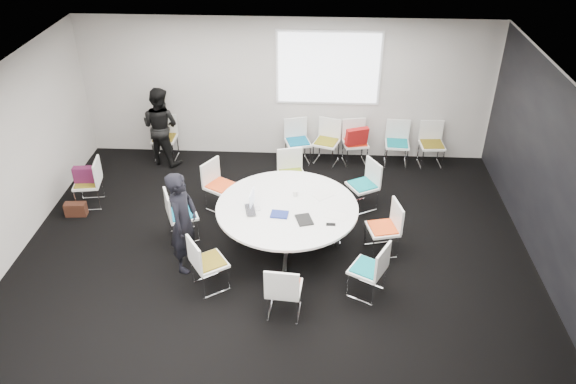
# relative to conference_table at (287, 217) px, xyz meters

# --- Properties ---
(room_shell) EXTENTS (8.08, 7.08, 2.88)m
(room_shell) POSITION_rel_conference_table_xyz_m (-0.09, -0.41, 0.86)
(room_shell) COLOR black
(room_shell) RESTS_ON ground
(conference_table) EXTENTS (2.20, 2.20, 0.73)m
(conference_table) POSITION_rel_conference_table_xyz_m (0.00, 0.00, 0.00)
(conference_table) COLOR silver
(conference_table) RESTS_ON ground
(projection_screen) EXTENTS (1.90, 0.03, 1.35)m
(projection_screen) POSITION_rel_conference_table_xyz_m (0.62, 3.05, 1.31)
(projection_screen) COLOR white
(projection_screen) RESTS_ON room_shell
(chair_ring_a) EXTENTS (0.54, 0.55, 0.88)m
(chair_ring_a) POSITION_rel_conference_table_xyz_m (1.49, -0.11, -0.26)
(chair_ring_a) COLOR silver
(chair_ring_a) RESTS_ON ground
(chair_ring_b) EXTENTS (0.62, 0.62, 0.88)m
(chair_ring_b) POSITION_rel_conference_table_xyz_m (1.25, 1.14, -0.26)
(chair_ring_b) COLOR silver
(chair_ring_b) RESTS_ON ground
(chair_ring_c) EXTENTS (0.56, 0.55, 0.88)m
(chair_ring_c) POSITION_rel_conference_table_xyz_m (0.00, 1.44, -0.26)
(chair_ring_c) COLOR silver
(chair_ring_c) RESTS_ON ground
(chair_ring_d) EXTENTS (0.62, 0.62, 0.88)m
(chair_ring_d) POSITION_rel_conference_table_xyz_m (-1.22, 0.99, -0.26)
(chair_ring_d) COLOR silver
(chair_ring_d) RESTS_ON ground
(chair_ring_e) EXTENTS (0.59, 0.60, 0.88)m
(chair_ring_e) POSITION_rel_conference_table_xyz_m (-1.70, 0.10, -0.26)
(chair_ring_e) COLOR silver
(chair_ring_e) RESTS_ON ground
(chair_ring_f) EXTENTS (0.63, 0.63, 0.88)m
(chair_ring_f) POSITION_rel_conference_table_xyz_m (-1.06, -1.07, -0.26)
(chair_ring_f) COLOR silver
(chair_ring_f) RESTS_ON ground
(chair_ring_g) EXTENTS (0.50, 0.49, 0.88)m
(chair_ring_g) POSITION_rel_conference_table_xyz_m (0.04, -1.55, -0.26)
(chair_ring_g) COLOR silver
(chair_ring_g) RESTS_ON ground
(chair_ring_h) EXTENTS (0.61, 0.62, 0.88)m
(chair_ring_h) POSITION_rel_conference_table_xyz_m (1.20, -1.09, -0.26)
(chair_ring_h) COLOR silver
(chair_ring_h) RESTS_ON ground
(chair_back_a) EXTENTS (0.57, 0.56, 0.88)m
(chair_back_a) POSITION_rel_conference_table_xyz_m (0.06, 2.72, -0.26)
(chair_back_a) COLOR silver
(chair_back_a) RESTS_ON ground
(chair_back_b) EXTENTS (0.58, 0.57, 0.88)m
(chair_back_b) POSITION_rel_conference_table_xyz_m (0.63, 2.75, -0.26)
(chair_back_b) COLOR silver
(chair_back_b) RESTS_ON ground
(chair_back_c) EXTENTS (0.54, 0.53, 0.88)m
(chair_back_c) POSITION_rel_conference_table_xyz_m (1.19, 2.75, -0.26)
(chair_back_c) COLOR silver
(chair_back_c) RESTS_ON ground
(chair_back_d) EXTENTS (0.48, 0.47, 0.88)m
(chair_back_d) POSITION_rel_conference_table_xyz_m (2.02, 2.75, -0.26)
(chair_back_d) COLOR silver
(chair_back_d) RESTS_ON ground
(chair_back_e) EXTENTS (0.48, 0.47, 0.88)m
(chair_back_e) POSITION_rel_conference_table_xyz_m (2.69, 2.75, -0.26)
(chair_back_e) COLOR silver
(chair_back_e) RESTS_ON ground
(chair_spare_left) EXTENTS (0.51, 0.52, 0.88)m
(chair_spare_left) POSITION_rel_conference_table_xyz_m (-3.52, 0.97, -0.26)
(chair_spare_left) COLOR silver
(chair_spare_left) RESTS_ON ground
(chair_person_back) EXTENTS (0.46, 0.45, 0.88)m
(chair_person_back) POSITION_rel_conference_table_xyz_m (-2.61, 2.75, -0.26)
(chair_person_back) COLOR silver
(chair_person_back) RESTS_ON ground
(person_main) EXTENTS (0.49, 0.65, 1.62)m
(person_main) POSITION_rel_conference_table_xyz_m (-1.48, -0.61, 0.27)
(person_main) COLOR black
(person_main) RESTS_ON ground
(person_back) EXTENTS (0.93, 0.83, 1.58)m
(person_back) POSITION_rel_conference_table_xyz_m (-2.61, 2.59, 0.25)
(person_back) COLOR black
(person_back) RESTS_ON ground
(laptop) EXTENTS (0.29, 0.38, 0.03)m
(laptop) POSITION_rel_conference_table_xyz_m (-0.50, -0.15, 0.21)
(laptop) COLOR #333338
(laptop) RESTS_ON conference_table
(laptop_lid) EXTENTS (0.04, 0.30, 0.22)m
(laptop_lid) POSITION_rel_conference_table_xyz_m (-0.54, 0.01, 0.32)
(laptop_lid) COLOR silver
(laptop_lid) RESTS_ON conference_table
(notebook_black) EXTENTS (0.30, 0.35, 0.02)m
(notebook_black) POSITION_rel_conference_table_xyz_m (0.28, -0.36, 0.20)
(notebook_black) COLOR black
(notebook_black) RESTS_ON conference_table
(tablet_folio) EXTENTS (0.28, 0.22, 0.03)m
(tablet_folio) POSITION_rel_conference_table_xyz_m (-0.10, -0.24, 0.21)
(tablet_folio) COLOR navy
(tablet_folio) RESTS_ON conference_table
(papers_right) EXTENTS (0.36, 0.35, 0.00)m
(papers_right) POSITION_rel_conference_table_xyz_m (0.55, 0.35, 0.19)
(papers_right) COLOR silver
(papers_right) RESTS_ON conference_table
(papers_front) EXTENTS (0.35, 0.29, 0.00)m
(papers_front) POSITION_rel_conference_table_xyz_m (0.76, -0.21, 0.19)
(papers_front) COLOR white
(papers_front) RESTS_ON conference_table
(cup) EXTENTS (0.08, 0.08, 0.09)m
(cup) POSITION_rel_conference_table_xyz_m (0.11, 0.31, 0.24)
(cup) COLOR white
(cup) RESTS_ON conference_table
(phone) EXTENTS (0.14, 0.07, 0.01)m
(phone) POSITION_rel_conference_table_xyz_m (0.67, -0.45, 0.20)
(phone) COLOR black
(phone) RESTS_ON conference_table
(maroon_bag) EXTENTS (0.41, 0.17, 0.28)m
(maroon_bag) POSITION_rel_conference_table_xyz_m (-3.54, 0.96, 0.08)
(maroon_bag) COLOR #541638
(maroon_bag) RESTS_ON chair_spare_left
(brown_bag) EXTENTS (0.37, 0.19, 0.24)m
(brown_bag) POSITION_rel_conference_table_xyz_m (-3.68, 0.62, -0.42)
(brown_bag) COLOR #341A10
(brown_bag) RESTS_ON ground
(red_jacket) EXTENTS (0.47, 0.31, 0.36)m
(red_jacket) POSITION_rel_conference_table_xyz_m (1.20, 2.53, 0.16)
(red_jacket) COLOR #A01313
(red_jacket) RESTS_ON chair_back_c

